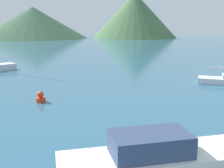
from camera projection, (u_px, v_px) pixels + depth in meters
motorboat_near at (188, 157)px, 10.05m from camera, size 9.01×3.13×2.04m
buoy_marker at (41, 98)px, 18.64m from camera, size 0.63×0.63×0.73m
hill_west at (33, 23)px, 101.81m from camera, size 38.82×38.82×11.18m
hill_central at (135, 15)px, 105.64m from camera, size 31.62×31.62×16.52m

